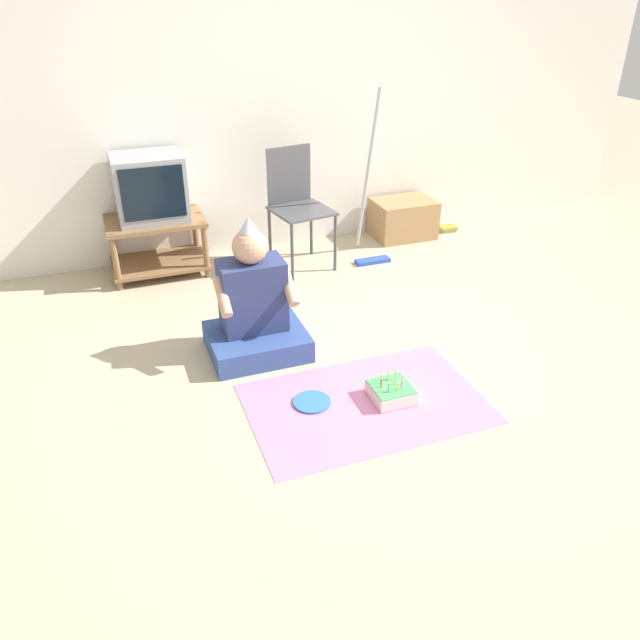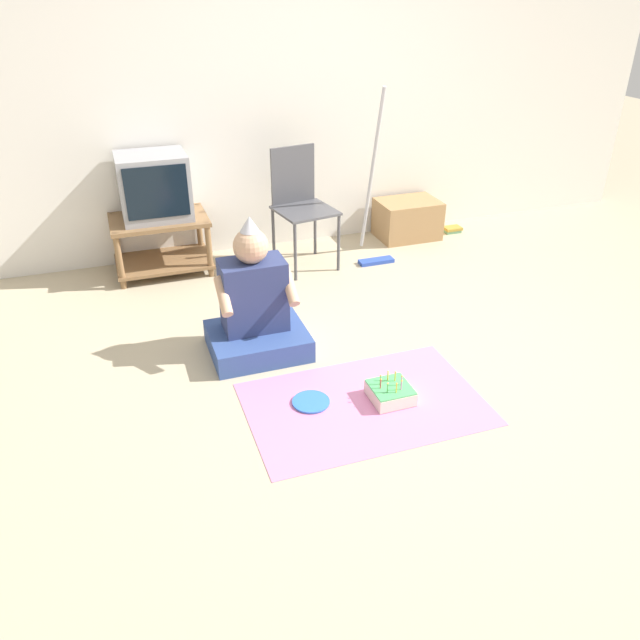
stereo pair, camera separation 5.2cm
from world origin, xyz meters
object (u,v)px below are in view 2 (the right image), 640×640
object	(u,v)px
cardboard_box_stack	(407,219)
person_seated	(255,310)
tv	(154,186)
book_pile	(452,229)
birthday_cake	(390,393)
dust_mop	(374,211)
paper_plate	(311,402)
folding_chair	(300,199)

from	to	relation	value
cardboard_box_stack	person_seated	xyz separation A→B (m)	(-1.68, -1.38, 0.11)
cardboard_box_stack	tv	bearing A→B (deg)	-179.63
book_pile	birthday_cake	world-z (taller)	birthday_cake
person_seated	dust_mop	bearing A→B (deg)	40.72
cardboard_box_stack	paper_plate	distance (m)	2.55
person_seated	birthday_cake	size ratio (longest dim) A/B	3.92
tv	dust_mop	world-z (taller)	dust_mop
dust_mop	paper_plate	bearing A→B (deg)	-122.69
folding_chair	cardboard_box_stack	size ratio (longest dim) A/B	1.75
cardboard_box_stack	dust_mop	distance (m)	0.63
folding_chair	dust_mop	world-z (taller)	dust_mop
tv	paper_plate	xyz separation A→B (m)	(0.52, -2.00, -0.65)
tv	person_seated	world-z (taller)	tv
tv	folding_chair	size ratio (longest dim) A/B	0.55
person_seated	paper_plate	world-z (taller)	person_seated
tv	dust_mop	distance (m)	1.65
book_pile	tv	bearing A→B (deg)	179.54
cardboard_box_stack	person_seated	distance (m)	2.18
book_pile	person_seated	size ratio (longest dim) A/B	0.18
folding_chair	book_pile	size ratio (longest dim) A/B	5.90
birthday_cake	cardboard_box_stack	bearing A→B (deg)	61.84
person_seated	paper_plate	size ratio (longest dim) A/B	4.17
cardboard_box_stack	book_pile	xyz separation A→B (m)	(0.43, -0.03, -0.14)
birthday_cake	paper_plate	size ratio (longest dim) A/B	1.06
cardboard_box_stack	dust_mop	xyz separation A→B (m)	(-0.48, -0.34, 0.24)
book_pile	folding_chair	bearing A→B (deg)	-172.63
cardboard_box_stack	paper_plate	world-z (taller)	cardboard_box_stack
tv	folding_chair	xyz separation A→B (m)	(1.04, -0.21, -0.14)
folding_chair	paper_plate	size ratio (longest dim) A/B	4.43
cardboard_box_stack	paper_plate	bearing A→B (deg)	-127.55
cardboard_box_stack	person_seated	size ratio (longest dim) A/B	0.61
folding_chair	birthday_cake	distance (m)	1.96
folding_chair	book_pile	distance (m)	1.56
dust_mop	paper_plate	world-z (taller)	dust_mop
cardboard_box_stack	birthday_cake	world-z (taller)	cardboard_box_stack
tv	paper_plate	world-z (taller)	tv
cardboard_box_stack	dust_mop	world-z (taller)	dust_mop
paper_plate	birthday_cake	bearing A→B (deg)	-14.70
tv	birthday_cake	bearing A→B (deg)	-66.05
folding_chair	dust_mop	distance (m)	0.58
folding_chair	book_pile	world-z (taller)	folding_chair
tv	book_pile	xyz separation A→B (m)	(2.51, -0.02, -0.64)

